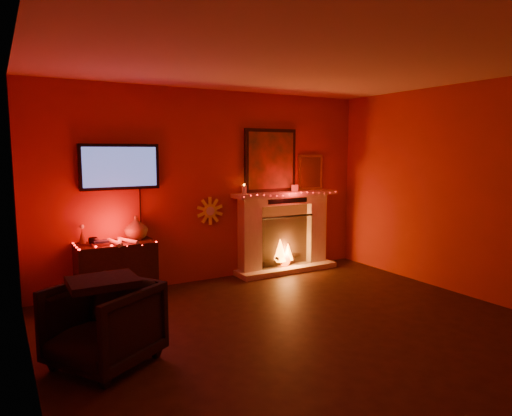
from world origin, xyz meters
The scene contains 6 objects.
room centered at (0.00, 0.00, 1.35)m, with size 5.00×5.00×5.00m.
fireplace centered at (1.14, 2.39, 0.72)m, with size 1.72×0.40×2.18m.
tv centered at (-1.30, 2.45, 1.65)m, with size 1.00×0.07×1.24m.
sunburst_clock centered at (-0.05, 2.48, 1.00)m, with size 0.40×0.03×0.40m.
console_table centered at (-1.42, 2.26, 0.41)m, with size 0.95×0.58×1.03m.
armchair centered at (-1.95, 0.50, 0.36)m, with size 0.78×0.80×0.73m, color black.
Camera 1 is at (-2.69, -3.43, 1.85)m, focal length 32.00 mm.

